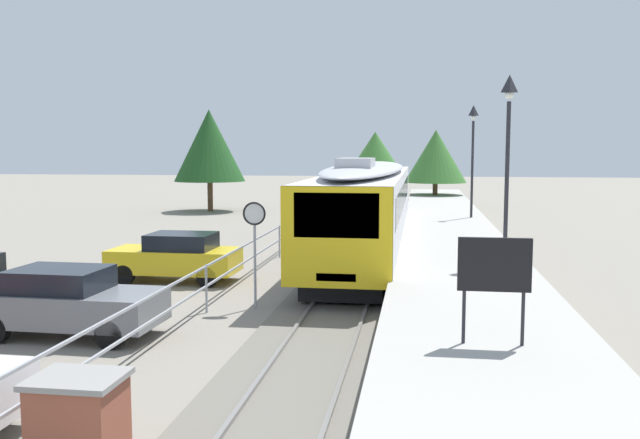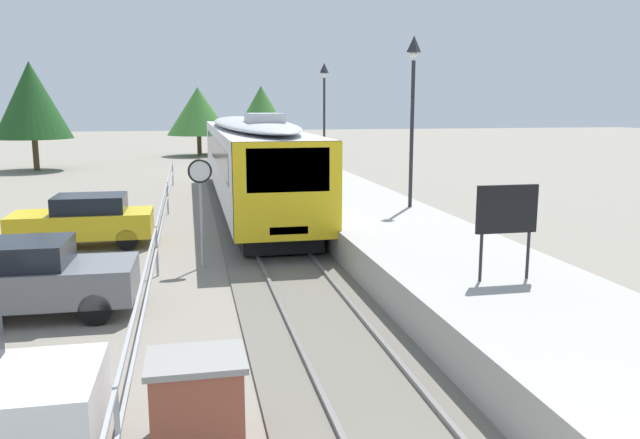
{
  "view_description": "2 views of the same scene",
  "coord_description": "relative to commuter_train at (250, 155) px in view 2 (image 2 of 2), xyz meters",
  "views": [
    {
      "loc": [
        2.05,
        -4.27,
        4.14
      ],
      "look_at": [
        -1.0,
        16.2,
        2.0
      ],
      "focal_mm": 37.9,
      "sensor_mm": 36.0,
      "label": 1
    },
    {
      "loc": [
        -2.45,
        -3.49,
        4.15
      ],
      "look_at": [
        0.4,
        10.2,
        1.6
      ],
      "focal_mm": 35.4,
      "sensor_mm": 36.0,
      "label": 2
    }
  ],
  "objects": [
    {
      "name": "platform_notice_board",
      "position": [
        3.28,
        -15.08,
        0.04
      ],
      "size": [
        1.2,
        0.08,
        1.8
      ],
      "color": "#232328",
      "rests_on": "station_platform"
    },
    {
      "name": "tree_distant_left",
      "position": [
        -12.0,
        17.5,
        2.28
      ],
      "size": [
        4.76,
        4.76,
        6.83
      ],
      "color": "brown",
      "rests_on": "ground"
    },
    {
      "name": "station_platform",
      "position": [
        3.25,
        -0.14,
        -1.7
      ],
      "size": [
        3.9,
        60.0,
        0.9
      ],
      "primitive_type": "cube",
      "color": "#A8A59E",
      "rests_on": "ground"
    },
    {
      "name": "brick_utility_cabinet",
      "position": [
        -2.46,
        -18.22,
        -1.58
      ],
      "size": [
        1.21,
        0.99,
        1.13
      ],
      "color": "brown",
      "rests_on": "ground"
    },
    {
      "name": "carpark_fence",
      "position": [
        -3.3,
        -10.14,
        -1.24
      ],
      "size": [
        0.06,
        36.06,
        1.25
      ],
      "color": "#9EA0A5",
      "rests_on": "ground"
    },
    {
      "name": "tree_behind_carpark",
      "position": [
        -1.55,
        27.56,
        1.48
      ],
      "size": [
        5.12,
        5.12,
        5.57
      ],
      "color": "brown",
      "rests_on": "ground"
    },
    {
      "name": "speed_limit_sign",
      "position": [
        -2.19,
        -9.49,
        -0.02
      ],
      "size": [
        0.61,
        0.1,
        2.81
      ],
      "color": "#9EA0A5",
      "rests_on": "ground"
    },
    {
      "name": "tree_behind_station_far",
      "position": [
        3.11,
        22.95,
        1.53
      ],
      "size": [
        4.43,
        4.43,
        5.57
      ],
      "color": "brown",
      "rests_on": "ground"
    },
    {
      "name": "platform_lamp_far_end",
      "position": [
        4.49,
        6.62,
        2.47
      ],
      "size": [
        0.34,
        0.34,
        5.35
      ],
      "color": "#232328",
      "rests_on": "station_platform"
    },
    {
      "name": "platform_lamp_mid_platform",
      "position": [
        4.49,
        -6.55,
        2.47
      ],
      "size": [
        0.34,
        0.34,
        5.35
      ],
      "color": "#232328",
      "rests_on": "station_platform"
    },
    {
      "name": "parked_hatchback_yellow",
      "position": [
        -5.54,
        -6.26,
        -1.36
      ],
      "size": [
        4.01,
        1.78,
        1.53
      ],
      "color": "gold",
      "rests_on": "ground"
    },
    {
      "name": "parked_hatchback_grey",
      "position": [
        -5.66,
        -12.67,
        -1.36
      ],
      "size": [
        4.04,
        1.85,
        1.53
      ],
      "color": "slate",
      "rests_on": "ground"
    },
    {
      "name": "track_rails",
      "position": [
        0.0,
        -0.14,
        -2.11
      ],
      "size": [
        3.2,
        60.0,
        0.14
      ],
      "color": "#6B665B",
      "rests_on": "ground"
    },
    {
      "name": "commuter_train",
      "position": [
        0.0,
        0.0,
        0.0
      ],
      "size": [
        2.82,
        20.11,
        3.74
      ],
      "color": "silver",
      "rests_on": "track_rails"
    },
    {
      "name": "ground_plane",
      "position": [
        -3.0,
        -0.14,
        -2.15
      ],
      "size": [
        160.0,
        160.0,
        0.0
      ],
      "primitive_type": "plane",
      "color": "gray"
    }
  ]
}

